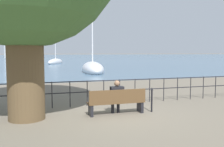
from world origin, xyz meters
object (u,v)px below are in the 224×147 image
Objects in this scene: seated_person_left at (117,95)px; sailboat_3 at (56,62)px; harbor_lighthouse at (9,28)px; closed_umbrella at (152,98)px; sailboat_2 at (93,69)px; park_bench at (117,102)px.

seated_person_left is 42.45m from sailboat_3.
seated_person_left is 0.05× the size of harbor_lighthouse.
sailboat_2 reaches higher than closed_umbrella.
seated_person_left reaches higher than closed_umbrella.
seated_person_left is 1.32× the size of closed_umbrella.
sailboat_2 is (3.46, 18.88, -0.30)m from seated_person_left.
sailboat_3 reaches higher than seated_person_left.
sailboat_2 is (2.14, 18.98, -0.15)m from closed_umbrella.
park_bench is 1.35m from closed_umbrella.
sailboat_3 is at bearing 88.17° from park_bench.
harbor_lighthouse is at bearing 96.68° from seated_person_left.
harbor_lighthouse reaches higher than sailboat_3.
seated_person_left is at bearing -94.41° from sailboat_2.
harbor_lighthouse is (-12.10, 103.31, 11.61)m from seated_person_left.
harbor_lighthouse is at bearing 96.66° from park_bench.
closed_umbrella is 104.94m from harbor_lighthouse.
harbor_lighthouse is at bearing 97.40° from closed_umbrella.
harbor_lighthouse is (-13.44, 60.89, 11.94)m from sailboat_3.
seated_person_left is (0.02, 0.08, 0.22)m from park_bench.
seated_person_left is at bearing 175.63° from closed_umbrella.
park_bench is at bearing -105.16° from seated_person_left.
sailboat_3 is at bearing 88.20° from seated_person_left.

